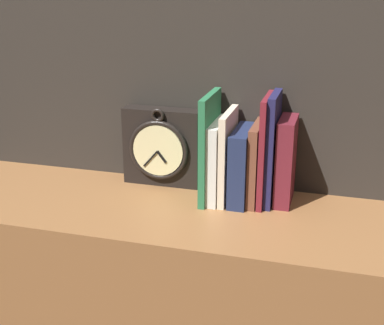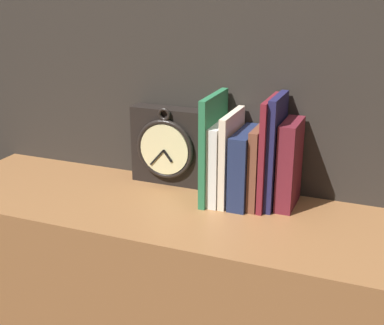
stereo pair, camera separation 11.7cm
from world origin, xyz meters
name	(u,v)px [view 1 (the left image)]	position (x,y,z in m)	size (l,w,h in m)	color
clock	(162,147)	(-0.12, 0.14, 0.90)	(0.19, 0.06, 0.20)	black
book_slot0_green	(210,147)	(0.02, 0.09, 0.93)	(0.02, 0.16, 0.25)	#287045
book_slot1_white	(218,160)	(0.04, 0.09, 0.90)	(0.02, 0.15, 0.19)	silver
book_slot2_cream	(228,156)	(0.06, 0.09, 0.91)	(0.02, 0.15, 0.21)	beige
book_slot3_navy	(242,165)	(0.09, 0.09, 0.89)	(0.04, 0.15, 0.17)	#1E294E
book_slot4_brown	(256,163)	(0.13, 0.10, 0.90)	(0.02, 0.14, 0.19)	brown
book_slot5_maroon	(265,150)	(0.15, 0.10, 0.93)	(0.01, 0.14, 0.25)	maroon
book_slot6_navy	(273,149)	(0.16, 0.10, 0.93)	(0.02, 0.13, 0.26)	#201F4A
book_slot7_maroon	(286,161)	(0.19, 0.11, 0.90)	(0.04, 0.11, 0.20)	maroon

